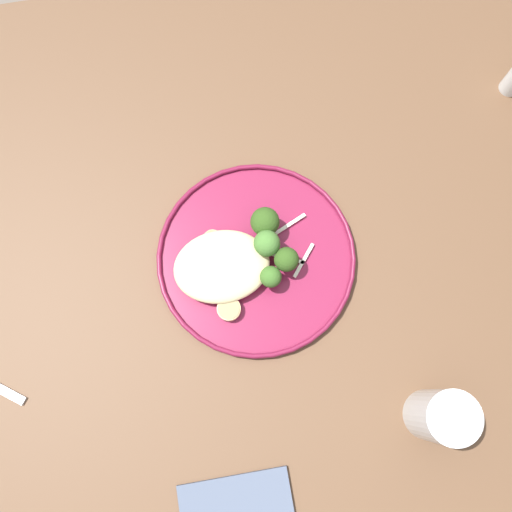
{
  "coord_description": "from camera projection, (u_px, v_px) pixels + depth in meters",
  "views": [
    {
      "loc": [
        0.02,
        -0.19,
        1.56
      ],
      "look_at": [
        0.05,
        0.0,
        0.76
      ],
      "focal_mm": 40.22,
      "sensor_mm": 36.0,
      "label": 1
    }
  ],
  "objects": [
    {
      "name": "seared_scallop_on_noodles",
      "position": [
        232.0,
        308.0,
        0.81
      ],
      "size": [
        0.03,
        0.03,
        0.01
      ],
      "color": "#E5C689",
      "rests_on": "dinner_plate"
    },
    {
      "name": "broccoli_floret_front_edge",
      "position": [
        271.0,
        277.0,
        0.8
      ],
      "size": [
        0.03,
        0.03,
        0.05
      ],
      "color": "#7A994C",
      "rests_on": "dinner_plate"
    },
    {
      "name": "seared_scallop_center_golden",
      "position": [
        213.0,
        240.0,
        0.83
      ],
      "size": [
        0.03,
        0.03,
        0.01
      ],
      "color": "#DBB77A",
      "rests_on": "dinner_plate"
    },
    {
      "name": "seared_scallop_rear_pale",
      "position": [
        202.0,
        287.0,
        0.81
      ],
      "size": [
        0.03,
        0.03,
        0.01
      ],
      "color": "#DBB77A",
      "rests_on": "dinner_plate"
    },
    {
      "name": "folded_napkin",
      "position": [
        237.0,
        511.0,
        0.76
      ],
      "size": [
        0.15,
        0.09,
        0.01
      ],
      "primitive_type": "cube",
      "rotation": [
        0.0,
        0.0,
        -0.01
      ],
      "color": "#4C566B",
      "rests_on": "wooden_dining_table"
    },
    {
      "name": "dinner_plate",
      "position": [
        256.0,
        258.0,
        0.84
      ],
      "size": [
        0.29,
        0.29,
        0.02
      ],
      "color": "maroon",
      "rests_on": "wooden_dining_table"
    },
    {
      "name": "onion_sliver_long_sliver",
      "position": [
        288.0,
        259.0,
        0.83
      ],
      "size": [
        0.05,
        0.02,
        0.0
      ],
      "primitive_type": "cube",
      "rotation": [
        0.0,
        0.0,
        5.84
      ],
      "color": "silver",
      "rests_on": "dinner_plate"
    },
    {
      "name": "wooden_dining_table",
      "position": [
        225.0,
        276.0,
        0.92
      ],
      "size": [
        1.4,
        1.0,
        0.74
      ],
      "color": "brown",
      "rests_on": "ground"
    },
    {
      "name": "onion_sliver_short_strip",
      "position": [
        289.0,
        225.0,
        0.84
      ],
      "size": [
        0.06,
        0.03,
        0.0
      ],
      "primitive_type": "cube",
      "rotation": [
        0.0,
        0.0,
        0.41
      ],
      "color": "silver",
      "rests_on": "dinner_plate"
    },
    {
      "name": "onion_sliver_curled_piece",
      "position": [
        304.0,
        260.0,
        0.83
      ],
      "size": [
        0.04,
        0.05,
        0.0
      ],
      "primitive_type": "cube",
      "rotation": [
        0.0,
        0.0,
        4.03
      ],
      "color": "silver",
      "rests_on": "dinner_plate"
    },
    {
      "name": "broccoli_floret_split_head",
      "position": [
        267.0,
        244.0,
        0.8
      ],
      "size": [
        0.04,
        0.04,
        0.06
      ],
      "color": "#89A356",
      "rests_on": "dinner_plate"
    },
    {
      "name": "broccoli_floret_near_rim",
      "position": [
        286.0,
        260.0,
        0.8
      ],
      "size": [
        0.04,
        0.04,
        0.05
      ],
      "color": "#89A356",
      "rests_on": "dinner_plate"
    },
    {
      "name": "broccoli_floret_right_tilted",
      "position": [
        265.0,
        222.0,
        0.81
      ],
      "size": [
        0.04,
        0.04,
        0.06
      ],
      "color": "#7A994C",
      "rests_on": "dinner_plate"
    },
    {
      "name": "ground",
      "position": [
        238.0,
        324.0,
        1.56
      ],
      "size": [
        6.0,
        6.0,
        0.0
      ],
      "primitive_type": "plane",
      "color": "#665B51"
    },
    {
      "name": "noodle_bed",
      "position": [
        225.0,
        266.0,
        0.81
      ],
      "size": [
        0.14,
        0.11,
        0.04
      ],
      "color": "beige",
      "rests_on": "dinner_plate"
    },
    {
      "name": "water_glass",
      "position": [
        438.0,
        416.0,
        0.75
      ],
      "size": [
        0.07,
        0.07,
        0.11
      ],
      "color": "silver",
      "rests_on": "wooden_dining_table"
    },
    {
      "name": "seared_scallop_front_small",
      "position": [
        225.0,
        266.0,
        0.82
      ],
      "size": [
        0.03,
        0.03,
        0.02
      ],
      "color": "#E5C689",
      "rests_on": "dinner_plate"
    }
  ]
}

